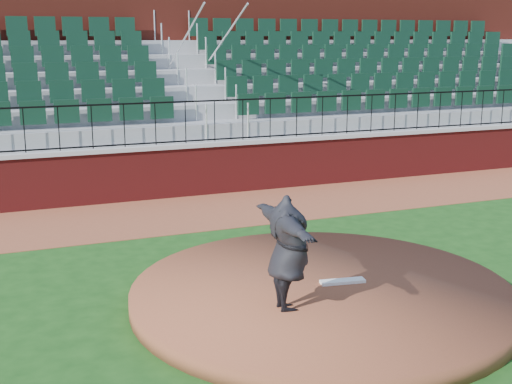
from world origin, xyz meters
TOP-DOWN VIEW (x-y plane):
  - ground at (0.00, 0.00)m, footprint 90.00×90.00m
  - warning_track at (0.00, 5.40)m, footprint 34.00×3.20m
  - field_wall at (0.00, 7.00)m, footprint 34.00×0.35m
  - wall_cap at (0.00, 7.00)m, footprint 34.00×0.45m
  - wall_railing at (0.00, 7.00)m, footprint 34.00×0.05m
  - seating_stands at (0.00, 9.72)m, footprint 34.00×5.10m
  - concourse_wall at (0.00, 12.52)m, footprint 34.00×0.50m
  - pitchers_mound at (0.31, -0.34)m, footprint 5.61×5.61m
  - pitching_rubber at (0.66, -0.33)m, footprint 0.69×0.27m
  - pitcher at (-0.51, -0.92)m, footprint 0.65×1.97m

SIDE VIEW (x-z plane):
  - ground at x=0.00m, z-range 0.00..0.00m
  - warning_track at x=0.00m, z-range 0.00..0.01m
  - pitchers_mound at x=0.31m, z-range 0.00..0.25m
  - pitching_rubber at x=0.66m, z-range 0.25..0.30m
  - field_wall at x=0.00m, z-range 0.00..1.20m
  - pitcher at x=-0.51m, z-range 0.25..1.83m
  - wall_cap at x=0.00m, z-range 1.20..1.30m
  - wall_railing at x=0.00m, z-range 1.30..2.30m
  - seating_stands at x=0.00m, z-range 0.00..4.60m
  - concourse_wall at x=0.00m, z-range 0.00..5.50m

